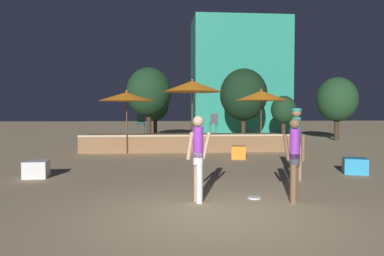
# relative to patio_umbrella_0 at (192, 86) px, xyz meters

# --- Properties ---
(ground_plane) EXTENTS (120.00, 120.00, 0.00)m
(ground_plane) POSITION_rel_patio_umbrella_0_xyz_m (-0.44, -10.03, -2.88)
(ground_plane) COLOR tan
(wooden_deck) EXTENTS (9.32, 2.44, 0.78)m
(wooden_deck) POSITION_rel_patio_umbrella_0_xyz_m (-0.22, 0.99, -2.53)
(wooden_deck) COLOR olive
(wooden_deck) RESTS_ON ground
(patio_umbrella_0) EXTENTS (2.61, 2.61, 3.21)m
(patio_umbrella_0) POSITION_rel_patio_umbrella_0_xyz_m (0.00, 0.00, 0.00)
(patio_umbrella_0) COLOR brown
(patio_umbrella_0) RESTS_ON ground
(patio_umbrella_1) EXTENTS (2.30, 2.30, 2.79)m
(patio_umbrella_1) POSITION_rel_patio_umbrella_0_xyz_m (3.07, -0.03, -0.39)
(patio_umbrella_1) COLOR brown
(patio_umbrella_1) RESTS_ON ground
(patio_umbrella_2) EXTENTS (2.40, 2.40, 2.69)m
(patio_umbrella_2) POSITION_rel_patio_umbrella_0_xyz_m (-2.81, -0.28, -0.47)
(patio_umbrella_2) COLOR brown
(patio_umbrella_2) RESTS_ON ground
(cube_seat_0) EXTENTS (0.65, 0.65, 0.46)m
(cube_seat_0) POSITION_rel_patio_umbrella_0_xyz_m (-4.77, -5.88, -2.66)
(cube_seat_0) COLOR white
(cube_seat_0) RESTS_ON ground
(cube_seat_1) EXTENTS (0.63, 0.63, 0.49)m
(cube_seat_1) POSITION_rel_patio_umbrella_0_xyz_m (1.56, -2.41, -2.64)
(cube_seat_1) COLOR orange
(cube_seat_1) RESTS_ON ground
(cube_seat_2) EXTENTS (0.82, 0.82, 0.45)m
(cube_seat_2) POSITION_rel_patio_umbrella_0_xyz_m (4.22, -5.99, -2.66)
(cube_seat_2) COLOR #2D9EDB
(cube_seat_2) RESTS_ON ground
(person_0) EXTENTS (0.52, 0.29, 1.72)m
(person_0) POSITION_rel_patio_umbrella_0_xyz_m (-0.66, -9.00, -1.95)
(person_0) COLOR tan
(person_0) RESTS_ON ground
(person_1) EXTENTS (0.31, 0.56, 1.89)m
(person_1) POSITION_rel_patio_umbrella_0_xyz_m (2.13, -6.87, -1.78)
(person_1) COLOR #997051
(person_1) RESTS_ON ground
(person_2) EXTENTS (0.42, 0.31, 1.67)m
(person_2) POSITION_rel_patio_umbrella_0_xyz_m (1.24, -9.18, -1.99)
(person_2) COLOR brown
(person_2) RESTS_ON ground
(bistro_chair_0) EXTENTS (0.40, 0.41, 0.90)m
(bistro_chair_0) POSITION_rel_patio_umbrella_0_xyz_m (-2.26, 0.85, -1.55)
(bistro_chair_0) COLOR #1E4C47
(bistro_chair_0) RESTS_ON wooden_deck
(bistro_chair_1) EXTENTS (0.44, 0.44, 0.90)m
(bistro_chair_1) POSITION_rel_patio_umbrella_0_xyz_m (1.11, 1.09, -1.55)
(bistro_chair_1) COLOR #47474C
(bistro_chair_1) RESTS_ON wooden_deck
(frisbee_disc) EXTENTS (0.28, 0.28, 0.03)m
(frisbee_disc) POSITION_rel_patio_umbrella_0_xyz_m (0.53, -8.79, -2.87)
(frisbee_disc) COLOR white
(frisbee_disc) RESTS_ON ground
(background_tree_0) EXTENTS (3.13, 3.13, 4.62)m
(background_tree_0) POSITION_rel_patio_umbrella_0_xyz_m (4.15, 8.22, 0.01)
(background_tree_0) COLOR #3D2B1C
(background_tree_0) RESTS_ON ground
(background_tree_1) EXTENTS (2.00, 2.00, 3.30)m
(background_tree_1) POSITION_rel_patio_umbrella_0_xyz_m (-1.76, 11.67, -0.70)
(background_tree_1) COLOR #3D2B1C
(background_tree_1) RESTS_ON ground
(background_tree_2) EXTENTS (1.70, 1.70, 2.83)m
(background_tree_2) POSITION_rel_patio_umbrella_0_xyz_m (6.89, 8.21, -1.01)
(background_tree_2) COLOR #3D2B1C
(background_tree_2) RESTS_ON ground
(background_tree_3) EXTENTS (2.47, 2.47, 3.88)m
(background_tree_3) POSITION_rel_patio_umbrella_0_xyz_m (9.40, 5.74, -0.38)
(background_tree_3) COLOR #3D2B1C
(background_tree_3) RESTS_ON ground
(background_tree_4) EXTENTS (2.81, 2.81, 4.56)m
(background_tree_4) POSITION_rel_patio_umbrella_0_xyz_m (-2.10, 7.44, 0.11)
(background_tree_4) COLOR #3D2B1C
(background_tree_4) RESTS_ON ground
(distant_building) EXTENTS (7.65, 4.36, 9.23)m
(distant_building) POSITION_rel_patio_umbrella_0_xyz_m (5.11, 14.10, 1.73)
(distant_building) COLOR teal
(distant_building) RESTS_ON ground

